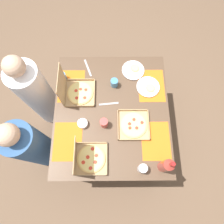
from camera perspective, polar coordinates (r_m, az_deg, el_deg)
ground_plane at (r=2.61m, az=0.00°, el=-5.60°), size 6.00×6.00×0.00m
dining_table at (r=1.98m, az=0.00°, el=-1.10°), size 1.25×1.11×0.77m
placemat_near_left at (r=1.84m, az=12.83°, el=-8.20°), size 0.36×0.26×0.00m
placemat_near_right at (r=2.02m, az=11.56°, el=7.62°), size 0.36×0.26×0.00m
placemat_far_left at (r=1.84m, az=-12.74°, el=-8.36°), size 0.36×0.26×0.00m
placemat_far_right at (r=2.02m, az=-11.66°, el=7.49°), size 0.36×0.26×0.00m
pizza_box_corner_right at (r=1.93m, az=-10.35°, el=5.98°), size 0.29×0.29×0.33m
pizza_box_corner_left at (r=1.83m, az=6.37°, el=-3.75°), size 0.29×0.29×0.04m
pizza_box_center at (r=1.74m, az=-7.01°, el=-13.26°), size 0.28×0.29×0.32m
plate_near_left at (r=2.00m, az=10.68°, el=7.22°), size 0.23×0.23×0.03m
plate_far_left at (r=2.07m, az=6.34°, el=12.10°), size 0.23×0.23×0.03m
soda_bottle at (r=1.70m, az=15.77°, el=-14.88°), size 0.09×0.09×0.32m
cup_spare at (r=1.73m, az=9.01°, el=-16.05°), size 0.08×0.08×0.11m
cup_clear_left at (r=1.95m, az=0.79°, el=8.54°), size 0.07×0.07×0.09m
cup_clear_right at (r=1.79m, az=-2.23°, el=-3.25°), size 0.07×0.07×0.10m
cup_dark at (r=2.04m, az=-14.17°, el=9.99°), size 0.07×0.07×0.09m
condiment_bowl at (r=1.83m, az=-8.47°, el=-3.39°), size 0.09×0.09×0.04m
knife_by_near_right at (r=2.09m, az=-6.98°, el=12.71°), size 0.20×0.09×0.00m
fork_by_near_left at (r=1.90m, az=-0.83°, el=2.43°), size 0.03×0.19×0.00m
diner_left_seat at (r=2.20m, az=-21.90°, el=-9.27°), size 0.32×0.32×1.15m
diner_right_seat at (r=2.32m, az=-20.62°, el=4.67°), size 0.32×0.32×1.23m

